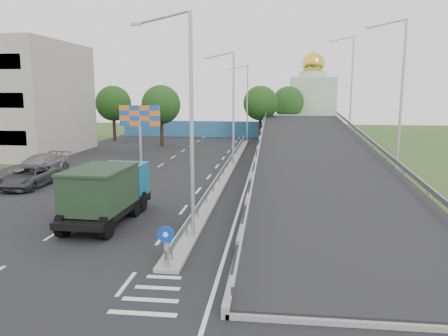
# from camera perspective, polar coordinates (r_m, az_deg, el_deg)

# --- Properties ---
(ground) EXTENTS (160.00, 160.00, 0.00)m
(ground) POSITION_cam_1_polar(r_m,az_deg,el_deg) (15.33, -9.49, -16.57)
(ground) COLOR #2D4C1E
(ground) RESTS_ON ground
(road_surface) EXTENTS (26.00, 90.00, 0.04)m
(road_surface) POSITION_cam_1_polar(r_m,az_deg,el_deg) (34.55, -5.17, -1.44)
(road_surface) COLOR black
(road_surface) RESTS_ON ground
(parking_strip) EXTENTS (8.00, 90.00, 0.05)m
(parking_strip) POSITION_cam_1_polar(r_m,az_deg,el_deg) (39.29, -24.08, -0.89)
(parking_strip) COLOR black
(parking_strip) RESTS_ON ground
(median) EXTENTS (1.00, 44.00, 0.20)m
(median) POSITION_cam_1_polar(r_m,az_deg,el_deg) (37.96, 0.49, -0.21)
(median) COLOR gray
(median) RESTS_ON ground
(overpass_ramp) EXTENTS (10.00, 50.00, 3.50)m
(overpass_ramp) POSITION_cam_1_polar(r_m,az_deg,el_deg) (37.66, 11.92, 2.03)
(overpass_ramp) COLOR gray
(overpass_ramp) RESTS_ON ground
(median_guardrail) EXTENTS (0.09, 44.00, 0.71)m
(median_guardrail) POSITION_cam_1_polar(r_m,az_deg,el_deg) (37.85, 0.49, 0.75)
(median_guardrail) COLOR gray
(median_guardrail) RESTS_ON median
(sign_bollard) EXTENTS (0.64, 0.23, 1.67)m
(sign_bollard) POSITION_cam_1_polar(r_m,az_deg,el_deg) (16.85, -7.53, -10.19)
(sign_bollard) COLOR black
(sign_bollard) RESTS_ON median
(lamp_post_near) EXTENTS (2.74, 0.18, 10.08)m
(lamp_post_near) POSITION_cam_1_polar(r_m,az_deg,el_deg) (19.56, -4.81, 6.98)
(lamp_post_near) COLOR #B2B5B7
(lamp_post_near) RESTS_ON median
(lamp_post_mid) EXTENTS (2.74, 0.18, 10.08)m
(lamp_post_mid) POSITION_cam_1_polar(r_m,az_deg,el_deg) (39.35, 0.97, 8.51)
(lamp_post_mid) COLOR #B2B5B7
(lamp_post_mid) RESTS_ON median
(lamp_post_far) EXTENTS (2.74, 0.18, 10.08)m
(lamp_post_far) POSITION_cam_1_polar(r_m,az_deg,el_deg) (59.29, 2.89, 9.00)
(lamp_post_far) COLOR #B2B5B7
(lamp_post_far) RESTS_ON median
(blue_wall) EXTENTS (30.00, 0.50, 2.40)m
(blue_wall) POSITION_cam_1_polar(r_m,az_deg,el_deg) (65.88, -0.39, 5.09)
(blue_wall) COLOR teal
(blue_wall) RESTS_ON ground
(church) EXTENTS (7.00, 7.00, 13.80)m
(church) POSITION_cam_1_polar(r_m,az_deg,el_deg) (73.42, 11.42, 8.61)
(church) COLOR #B2CCAD
(church) RESTS_ON ground
(billboard) EXTENTS (4.00, 0.24, 5.50)m
(billboard) POSITION_cam_1_polar(r_m,az_deg,el_deg) (43.22, -10.95, 6.31)
(billboard) COLOR #B2B5B7
(billboard) RESTS_ON ground
(tree_left_mid) EXTENTS (4.80, 4.80, 7.60)m
(tree_left_mid) POSITION_cam_1_polar(r_m,az_deg,el_deg) (54.98, -8.22, 8.17)
(tree_left_mid) COLOR black
(tree_left_mid) RESTS_ON ground
(tree_median_far) EXTENTS (4.80, 4.80, 7.60)m
(tree_median_far) POSITION_cam_1_polar(r_m,az_deg,el_deg) (61.21, 4.79, 8.41)
(tree_median_far) COLOR black
(tree_median_far) RESTS_ON ground
(tree_left_far) EXTENTS (4.80, 4.80, 7.60)m
(tree_left_far) POSITION_cam_1_polar(r_m,az_deg,el_deg) (62.18, -14.26, 8.17)
(tree_left_far) COLOR black
(tree_left_far) RESTS_ON ground
(tree_ramp_far) EXTENTS (4.80, 4.80, 7.60)m
(tree_ramp_far) POSITION_cam_1_polar(r_m,az_deg,el_deg) (68.20, 8.38, 8.50)
(tree_ramp_far) COLOR black
(tree_ramp_far) RESTS_ON ground
(dump_truck) EXTENTS (2.87, 7.00, 3.04)m
(dump_truck) POSITION_cam_1_polar(r_m,az_deg,el_deg) (23.73, -15.02, -2.86)
(dump_truck) COLOR black
(dump_truck) RESTS_ON ground
(parked_car_c) EXTENTS (2.56, 5.43, 1.50)m
(parked_car_c) POSITION_cam_1_polar(r_m,az_deg,el_deg) (34.35, -24.08, -1.07)
(parked_car_c) COLOR #343539
(parked_car_c) RESTS_ON ground
(parked_car_d) EXTENTS (3.24, 6.14, 1.70)m
(parked_car_d) POSITION_cam_1_polar(r_m,az_deg,el_deg) (38.90, -22.92, 0.36)
(parked_car_d) COLOR slate
(parked_car_d) RESTS_ON ground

